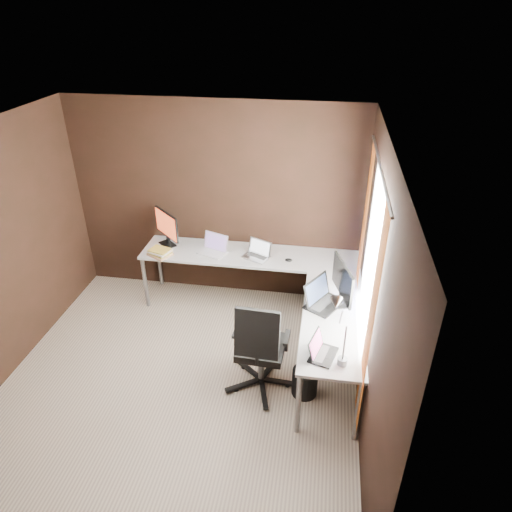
{
  "coord_description": "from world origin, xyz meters",
  "views": [
    {
      "loc": [
        1.32,
        -3.27,
        3.48
      ],
      "look_at": [
        0.64,
        0.95,
        1.03
      ],
      "focal_mm": 32.0,
      "sensor_mm": 36.0,
      "label": 1
    }
  ],
  "objects_px": {
    "monitor_left": "(167,227)",
    "laptop_white": "(214,248)",
    "laptop_black_small": "(320,351)",
    "office_chair": "(261,362)",
    "desk_lamp": "(338,322)",
    "wastebasket": "(305,382)",
    "drawer_pedestal": "(325,307)",
    "laptop_black_big": "(322,299)",
    "monitor_right": "(343,282)",
    "laptop_silver": "(258,253)",
    "book_stack": "(160,252)"
  },
  "relations": [
    {
      "from": "book_stack",
      "to": "desk_lamp",
      "type": "height_order",
      "value": "desk_lamp"
    },
    {
      "from": "drawer_pedestal",
      "to": "book_stack",
      "type": "distance_m",
      "value": 2.08
    },
    {
      "from": "book_stack",
      "to": "desk_lamp",
      "type": "bearing_deg",
      "value": -35.24
    },
    {
      "from": "drawer_pedestal",
      "to": "laptop_black_big",
      "type": "relative_size",
      "value": 1.22
    },
    {
      "from": "wastebasket",
      "to": "laptop_white",
      "type": "bearing_deg",
      "value": 131.3
    },
    {
      "from": "laptop_white",
      "to": "monitor_right",
      "type": "bearing_deg",
      "value": -7.82
    },
    {
      "from": "monitor_left",
      "to": "book_stack",
      "type": "distance_m",
      "value": 0.36
    },
    {
      "from": "laptop_white",
      "to": "laptop_black_big",
      "type": "distance_m",
      "value": 1.61
    },
    {
      "from": "laptop_silver",
      "to": "monitor_left",
      "type": "bearing_deg",
      "value": -161.85
    },
    {
      "from": "office_chair",
      "to": "laptop_black_big",
      "type": "bearing_deg",
      "value": 45.08
    },
    {
      "from": "monitor_left",
      "to": "office_chair",
      "type": "height_order",
      "value": "monitor_left"
    },
    {
      "from": "laptop_silver",
      "to": "book_stack",
      "type": "height_order",
      "value": "laptop_silver"
    },
    {
      "from": "laptop_silver",
      "to": "office_chair",
      "type": "bearing_deg",
      "value": -55.22
    },
    {
      "from": "laptop_black_big",
      "to": "desk_lamp",
      "type": "bearing_deg",
      "value": -139.11
    },
    {
      "from": "monitor_right",
      "to": "laptop_black_big",
      "type": "relative_size",
      "value": 1.11
    },
    {
      "from": "monitor_left",
      "to": "laptop_black_big",
      "type": "xyz_separation_m",
      "value": [
        1.96,
        -0.98,
        -0.19
      ]
    },
    {
      "from": "monitor_right",
      "to": "laptop_white",
      "type": "height_order",
      "value": "monitor_right"
    },
    {
      "from": "desk_lamp",
      "to": "wastebasket",
      "type": "xyz_separation_m",
      "value": [
        -0.24,
        0.26,
        -0.98
      ]
    },
    {
      "from": "monitor_left",
      "to": "wastebasket",
      "type": "xyz_separation_m",
      "value": [
        1.86,
        -1.52,
        -0.83
      ]
    },
    {
      "from": "wastebasket",
      "to": "monitor_left",
      "type": "bearing_deg",
      "value": 140.76
    },
    {
      "from": "office_chair",
      "to": "monitor_left",
      "type": "bearing_deg",
      "value": 136.25
    },
    {
      "from": "drawer_pedestal",
      "to": "wastebasket",
      "type": "relative_size",
      "value": 2.04
    },
    {
      "from": "monitor_left",
      "to": "laptop_silver",
      "type": "distance_m",
      "value": 1.19
    },
    {
      "from": "laptop_black_small",
      "to": "office_chair",
      "type": "relative_size",
      "value": 0.32
    },
    {
      "from": "laptop_black_small",
      "to": "office_chair",
      "type": "bearing_deg",
      "value": 80.54
    },
    {
      "from": "laptop_black_small",
      "to": "drawer_pedestal",
      "type": "bearing_deg",
      "value": 14.55
    },
    {
      "from": "laptop_white",
      "to": "wastebasket",
      "type": "relative_size",
      "value": 1.35
    },
    {
      "from": "laptop_white",
      "to": "laptop_silver",
      "type": "bearing_deg",
      "value": 17.54
    },
    {
      "from": "laptop_black_small",
      "to": "wastebasket",
      "type": "distance_m",
      "value": 0.68
    },
    {
      "from": "monitor_left",
      "to": "wastebasket",
      "type": "bearing_deg",
      "value": 3.26
    },
    {
      "from": "drawer_pedestal",
      "to": "book_stack",
      "type": "bearing_deg",
      "value": 175.76
    },
    {
      "from": "laptop_black_big",
      "to": "office_chair",
      "type": "xyz_separation_m",
      "value": [
        -0.55,
        -0.51,
        -0.48
      ]
    },
    {
      "from": "laptop_silver",
      "to": "wastebasket",
      "type": "distance_m",
      "value": 1.67
    },
    {
      "from": "drawer_pedestal",
      "to": "wastebasket",
      "type": "distance_m",
      "value": 1.1
    },
    {
      "from": "laptop_silver",
      "to": "wastebasket",
      "type": "relative_size",
      "value": 1.24
    },
    {
      "from": "laptop_black_big",
      "to": "wastebasket",
      "type": "distance_m",
      "value": 0.84
    },
    {
      "from": "drawer_pedestal",
      "to": "laptop_black_small",
      "type": "distance_m",
      "value": 1.4
    },
    {
      "from": "laptop_silver",
      "to": "book_stack",
      "type": "relative_size",
      "value": 1.11
    },
    {
      "from": "monitor_right",
      "to": "laptop_black_small",
      "type": "height_order",
      "value": "monitor_right"
    },
    {
      "from": "monitor_left",
      "to": "laptop_white",
      "type": "relative_size",
      "value": 1.13
    },
    {
      "from": "laptop_silver",
      "to": "desk_lamp",
      "type": "bearing_deg",
      "value": -35.77
    },
    {
      "from": "desk_lamp",
      "to": "office_chair",
      "type": "xyz_separation_m",
      "value": [
        -0.69,
        0.3,
        -0.82
      ]
    },
    {
      "from": "office_chair",
      "to": "monitor_right",
      "type": "bearing_deg",
      "value": 38.64
    },
    {
      "from": "monitor_right",
      "to": "wastebasket",
      "type": "height_order",
      "value": "monitor_right"
    },
    {
      "from": "monitor_left",
      "to": "laptop_black_small",
      "type": "relative_size",
      "value": 1.33
    },
    {
      "from": "monitor_right",
      "to": "office_chair",
      "type": "height_order",
      "value": "monitor_right"
    },
    {
      "from": "drawer_pedestal",
      "to": "desk_lamp",
      "type": "relative_size",
      "value": 0.95
    },
    {
      "from": "desk_lamp",
      "to": "laptop_white",
      "type": "bearing_deg",
      "value": 128.6
    },
    {
      "from": "book_stack",
      "to": "wastebasket",
      "type": "height_order",
      "value": "book_stack"
    },
    {
      "from": "book_stack",
      "to": "wastebasket",
      "type": "distance_m",
      "value": 2.32
    }
  ]
}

